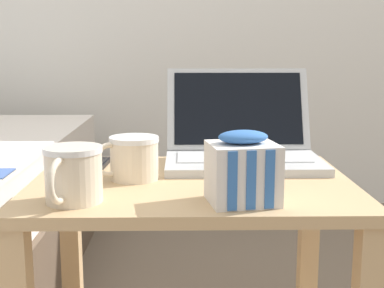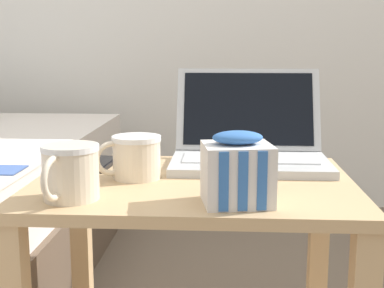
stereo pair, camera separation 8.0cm
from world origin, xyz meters
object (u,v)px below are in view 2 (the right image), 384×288
at_px(laptop, 249,145).
at_px(mug_front_right, 70,169).
at_px(cell_phone, 95,164).
at_px(snack_bag, 237,171).
at_px(mug_front_left, 135,155).

height_order(laptop, mug_front_right, laptop).
bearing_deg(mug_front_right, cell_phone, 94.88).
height_order(laptop, snack_bag, laptop).
xyz_separation_m(laptop, cell_phone, (-0.35, -0.05, -0.04)).
relative_size(mug_front_right, cell_phone, 0.93).
bearing_deg(snack_bag, mug_front_right, 178.77).
bearing_deg(cell_phone, snack_bag, -41.50).
relative_size(mug_front_left, mug_front_right, 0.92).
bearing_deg(mug_front_left, snack_bag, -39.56).
distance_m(laptop, cell_phone, 0.35).
distance_m(laptop, mug_front_right, 0.45).
bearing_deg(laptop, mug_front_left, -146.52).
bearing_deg(laptop, mug_front_right, -135.66).
bearing_deg(mug_front_right, laptop, 44.34).
height_order(mug_front_left, cell_phone, mug_front_left).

